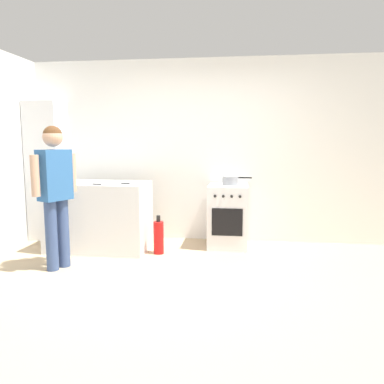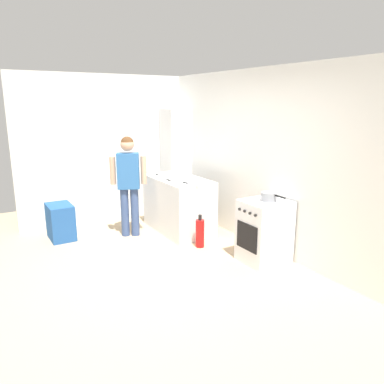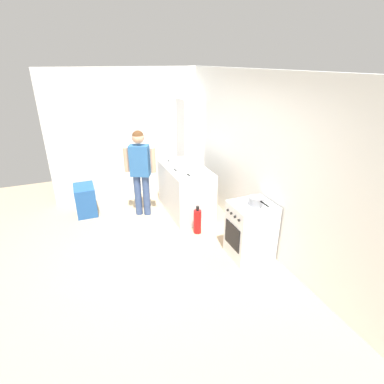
{
  "view_description": "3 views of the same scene",
  "coord_description": "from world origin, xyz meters",
  "views": [
    {
      "loc": [
        0.51,
        -3.49,
        1.44
      ],
      "look_at": [
        -0.07,
        0.97,
        0.83
      ],
      "focal_mm": 35.0,
      "sensor_mm": 36.0,
      "label": 1
    },
    {
      "loc": [
        3.93,
        -1.75,
        2.13
      ],
      "look_at": [
        -0.04,
        0.67,
        1.0
      ],
      "focal_mm": 35.0,
      "sensor_mm": 36.0,
      "label": 2
    },
    {
      "loc": [
        3.54,
        -0.63,
        2.72
      ],
      "look_at": [
        -0.08,
        0.82,
        0.98
      ],
      "focal_mm": 28.0,
      "sensor_mm": 36.0,
      "label": 3
    }
  ],
  "objects": [
    {
      "name": "back_wall",
      "position": [
        0.0,
        1.95,
        1.3
      ],
      "size": [
        6.0,
        0.1,
        2.6
      ],
      "primitive_type": "cube",
      "color": "white",
      "rests_on": "ground"
    },
    {
      "name": "recycling_crate_upper",
      "position": [
        -1.96,
        -0.6,
        0.42
      ],
      "size": [
        0.52,
        0.36,
        0.28
      ],
      "primitive_type": "cube",
      "color": "#235193",
      "rests_on": "recycling_crate_lower"
    },
    {
      "name": "knife_chef",
      "position": [
        -1.72,
        1.01,
        0.9
      ],
      "size": [
        0.31,
        0.11,
        0.01
      ],
      "color": "silver",
      "rests_on": "counter_unit"
    },
    {
      "name": "pot",
      "position": [
        0.38,
        1.61,
        0.91
      ],
      "size": [
        0.4,
        0.22,
        0.12
      ],
      "color": "gray",
      "rests_on": "oven_left"
    },
    {
      "name": "fire_extinguisher",
      "position": [
        -0.52,
        1.1,
        0.22
      ],
      "size": [
        0.13,
        0.13,
        0.5
      ],
      "color": "red",
      "rests_on": "ground"
    },
    {
      "name": "oven_left",
      "position": [
        0.35,
        1.58,
        0.43
      ],
      "size": [
        0.53,
        0.62,
        0.85
      ],
      "color": "silver",
      "rests_on": "ground"
    },
    {
      "name": "ground_plane",
      "position": [
        0.0,
        0.0,
        0.0
      ],
      "size": [
        8.0,
        8.0,
        0.0
      ],
      "primitive_type": "plane",
      "color": "tan"
    },
    {
      "name": "counter_unit",
      "position": [
        -1.35,
        1.2,
        0.45
      ],
      "size": [
        1.3,
        0.7,
        0.9
      ],
      "primitive_type": "cube",
      "color": "silver",
      "rests_on": "ground"
    },
    {
      "name": "knife_carving",
      "position": [
        -0.85,
        1.12,
        0.9
      ],
      "size": [
        0.33,
        0.09,
        0.01
      ],
      "color": "silver",
      "rests_on": "counter_unit"
    },
    {
      "name": "person",
      "position": [
        -1.53,
        0.4,
        0.96
      ],
      "size": [
        0.33,
        0.52,
        1.61
      ],
      "color": "#384C7A",
      "rests_on": "ground"
    },
    {
      "name": "knife_utility",
      "position": [
        -1.33,
        0.98,
        0.9
      ],
      "size": [
        0.25,
        0.04,
        0.01
      ],
      "color": "silver",
      "rests_on": "counter_unit"
    },
    {
      "name": "larder_cabinet",
      "position": [
        -2.3,
        1.68,
        1.0
      ],
      "size": [
        0.48,
        0.44,
        2.0
      ],
      "primitive_type": "cube",
      "color": "silver",
      "rests_on": "ground"
    },
    {
      "name": "recycling_crate_lower",
      "position": [
        -1.96,
        -0.6,
        0.14
      ],
      "size": [
        0.52,
        0.36,
        0.28
      ],
      "primitive_type": "cube",
      "color": "#235193",
      "rests_on": "ground"
    },
    {
      "name": "side_wall_left",
      "position": [
        -2.6,
        0.4,
        1.3
      ],
      "size": [
        0.1,
        3.1,
        2.6
      ],
      "primitive_type": "cube",
      "color": "white",
      "rests_on": "ground"
    }
  ]
}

